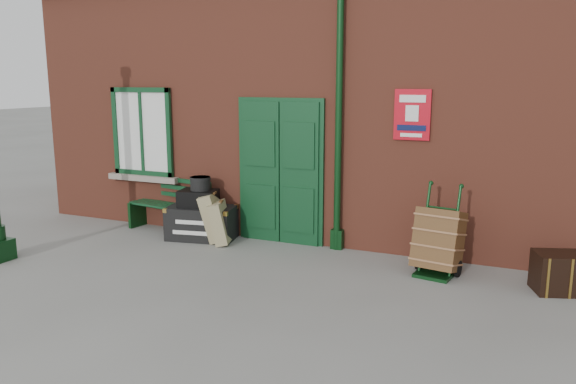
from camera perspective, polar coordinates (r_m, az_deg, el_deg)
The scene contains 10 objects.
ground at distance 7.58m, azimuth -3.26°, elevation -8.13°, with size 80.00×80.00×0.00m, color gray.
station_building at distance 10.39m, azimuth 5.39°, elevation 9.28°, with size 10.30×4.30×4.36m.
bench at distance 9.68m, azimuth -11.76°, elevation -1.20°, with size 1.54×0.68×0.92m.
houdini_trunk at distance 9.15m, azimuth -8.76°, elevation -3.10°, with size 1.06×0.58×0.53m, color black.
strongbox at distance 9.08m, azimuth -9.10°, elevation -0.63°, with size 0.58×0.42×0.27m, color black.
hatbox at distance 9.05m, azimuth -8.89°, elevation 0.87°, with size 0.32×0.32×0.21m, color black.
suitcase_back at distance 9.00m, azimuth -7.56°, elevation -2.49°, with size 0.21×0.54×0.75m, color tan.
suitcase_front at distance 8.84m, azimuth -6.89°, elevation -3.10°, with size 0.19×0.48×0.64m, color tan.
porter_trolley at distance 7.62m, azimuth 15.03°, elevation -4.80°, with size 0.66×0.70×1.18m.
dark_trunk at distance 7.58m, azimuth 26.20°, elevation -7.37°, with size 0.67×0.44×0.49m, color black.
Camera 1 is at (3.24, -6.38, 2.52)m, focal length 35.00 mm.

